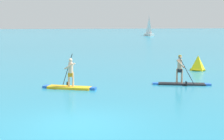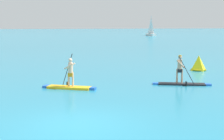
# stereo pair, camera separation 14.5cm
# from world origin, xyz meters

# --- Properties ---
(ground) EXTENTS (440.00, 440.00, 0.00)m
(ground) POSITION_xyz_m (0.00, 0.00, 0.00)
(ground) COLOR teal
(paddleboarder_mid_center) EXTENTS (2.91, 1.68, 1.93)m
(paddleboarder_mid_center) POSITION_xyz_m (0.25, 6.66, 0.33)
(paddleboarder_mid_center) COLOR yellow
(paddleboarder_mid_center) RESTS_ON ground
(paddleboarder_far_right) EXTENTS (3.34, 1.45, 1.79)m
(paddleboarder_far_right) POSITION_xyz_m (6.78, 6.50, 0.39)
(paddleboarder_far_right) COLOR black
(paddleboarder_far_right) RESTS_ON ground
(race_marker_buoy) EXTENTS (1.18, 1.18, 1.16)m
(race_marker_buoy) POSITION_xyz_m (10.52, 11.89, 0.51)
(race_marker_buoy) COLOR yellow
(race_marker_buoy) RESTS_ON ground
(sailboat_right_horizon) EXTENTS (1.62, 5.20, 5.87)m
(sailboat_right_horizon) POSITION_xyz_m (29.96, 81.90, 0.84)
(sailboat_right_horizon) COLOR white
(sailboat_right_horizon) RESTS_ON ground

